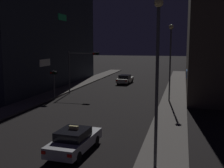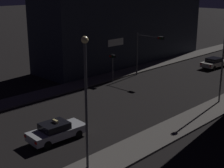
{
  "view_description": "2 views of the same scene",
  "coord_description": "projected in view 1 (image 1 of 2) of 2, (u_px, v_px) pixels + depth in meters",
  "views": [
    {
      "loc": [
        8.38,
        -4.9,
        6.3
      ],
      "look_at": [
        2.33,
        18.81,
        2.82
      ],
      "focal_mm": 45.01,
      "sensor_mm": 36.0,
      "label": 1
    },
    {
      "loc": [
        21.6,
        -3.79,
        11.21
      ],
      "look_at": [
        -0.52,
        18.62,
        1.94
      ],
      "focal_mm": 54.51,
      "sensor_mm": 36.0,
      "label": 2
    }
  ],
  "objects": [
    {
      "name": "traffic_light_overhead",
      "position": [
        80.0,
        63.0,
        35.51
      ],
      "size": [
        4.1,
        0.42,
        5.4
      ],
      "color": "#47474C",
      "rests_on": "ground_plane"
    },
    {
      "name": "street_lamp_far_block",
      "position": [
        170.0,
        52.0,
        30.04
      ],
      "size": [
        0.49,
        0.49,
        8.21
      ],
      "color": "#47474C",
      "rests_on": "sidewalk_right"
    },
    {
      "name": "taxi",
      "position": [
        74.0,
        140.0,
        16.39
      ],
      "size": [
        2.05,
        4.55,
        1.62
      ],
      "color": "#B7B7BC",
      "rests_on": "ground_plane"
    },
    {
      "name": "far_car",
      "position": [
        125.0,
        79.0,
        45.17
      ],
      "size": [
        2.1,
        4.56,
        1.42
      ],
      "color": "silver",
      "rests_on": "ground_plane"
    },
    {
      "name": "sidewalk_right",
      "position": [
        175.0,
        96.0,
        34.23
      ],
      "size": [
        2.75,
        63.27,
        0.15
      ],
      "primitive_type": "cube",
      "color": "#5B5651",
      "rests_on": "ground_plane"
    },
    {
      "name": "street_lamp_near_block",
      "position": [
        157.0,
        66.0,
        13.44
      ],
      "size": [
        0.43,
        0.43,
        8.28
      ],
      "color": "#47474C",
      "rests_on": "sidewalk_right"
    },
    {
      "name": "sidewalk_left",
      "position": [
        62.0,
        91.0,
        37.89
      ],
      "size": [
        2.75,
        63.27,
        0.15
      ],
      "primitive_type": "cube",
      "color": "#5B5651",
      "rests_on": "ground_plane"
    },
    {
      "name": "traffic_light_left_kerb",
      "position": [
        54.0,
        79.0,
        31.84
      ],
      "size": [
        0.8,
        0.42,
        3.34
      ],
      "color": "#47474C",
      "rests_on": "ground_plane"
    },
    {
      "name": "building_facade_left",
      "position": [
        40.0,
        12.0,
        41.2
      ],
      "size": [
        7.16,
        28.65,
        22.04
      ],
      "color": "#282D38",
      "rests_on": "ground_plane"
    },
    {
      "name": "building_facade_right",
      "position": [
        222.0,
        35.0,
        37.51
      ],
      "size": [
        8.78,
        24.51,
        14.99
      ],
      "color": "#473D33",
      "rests_on": "ground_plane"
    }
  ]
}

